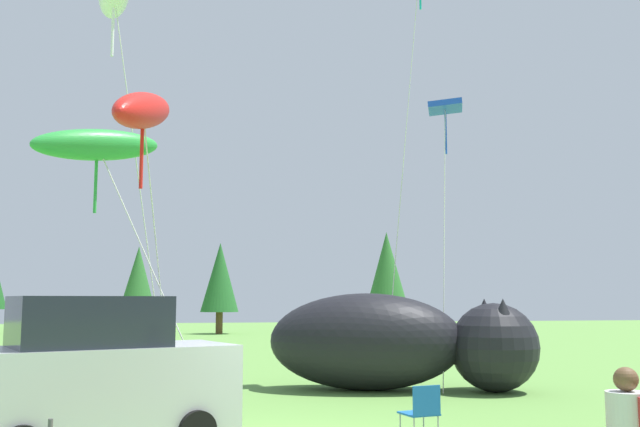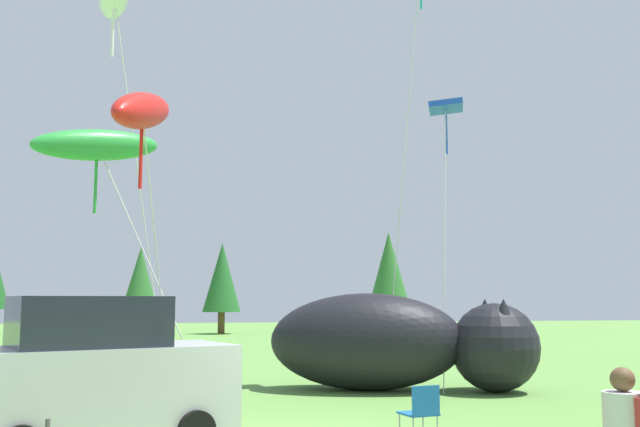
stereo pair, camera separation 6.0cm
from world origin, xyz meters
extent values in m
cube|color=#B7BCC1|center=(-3.21, 0.76, 0.89)|extent=(4.38, 3.09, 1.28)
cube|color=#1E232D|center=(-3.40, 0.69, 1.91)|extent=(2.64, 2.33, 0.77)
cylinder|color=black|center=(-2.36, 2.03, 0.29)|extent=(0.64, 0.44, 0.59)
cylinder|color=black|center=(-4.68, 1.17, 0.29)|extent=(0.64, 0.44, 0.59)
cube|color=#1959A5|center=(1.81, 0.40, 0.42)|extent=(0.62, 0.62, 0.03)
cube|color=#1959A5|center=(1.86, 0.15, 0.65)|extent=(0.49, 0.13, 0.47)
cylinder|color=#A5A5AD|center=(1.55, 0.57, 0.21)|extent=(0.02, 0.02, 0.42)
cylinder|color=#A5A5AD|center=(1.98, 0.66, 0.21)|extent=(0.02, 0.02, 0.42)
ellipsoid|color=black|center=(2.58, 6.70, 1.20)|extent=(5.38, 3.78, 2.41)
ellipsoid|color=white|center=(2.58, 6.70, 0.66)|extent=(3.52, 2.67, 1.08)
sphere|color=black|center=(5.59, 5.73, 1.08)|extent=(2.17, 2.17, 2.17)
cone|color=black|center=(5.59, 6.27, 1.95)|extent=(0.61, 0.61, 0.65)
cone|color=black|center=(5.59, 5.19, 1.95)|extent=(0.61, 0.61, 0.65)
sphere|color=brown|center=(1.86, -5.12, 1.55)|extent=(0.21, 0.21, 0.21)
cylinder|color=silver|center=(-2.40, 2.07, 2.67)|extent=(0.62, 2.43, 5.35)
ellipsoid|color=red|center=(-2.69, 0.87, 5.34)|extent=(1.25, 2.82, 1.40)
cylinder|color=red|center=(-2.69, 0.87, 4.64)|extent=(0.06, 0.06, 1.20)
cylinder|color=silver|center=(-2.83, 3.79, 4.18)|extent=(1.32, 0.89, 8.37)
cylinder|color=white|center=(-3.47, 3.36, 7.67)|extent=(0.06, 0.06, 1.20)
cylinder|color=silver|center=(3.85, 7.42, 5.85)|extent=(1.22, 0.13, 11.69)
cylinder|color=silver|center=(4.57, 6.34, 3.72)|extent=(0.70, 1.23, 7.44)
cube|color=blue|center=(4.91, 6.94, 7.44)|extent=(1.18, 1.17, 0.25)
cylinder|color=blue|center=(4.91, 6.94, 6.74)|extent=(0.06, 0.06, 1.20)
cylinder|color=silver|center=(-2.45, 2.56, 2.58)|extent=(2.41, 0.71, 5.17)
ellipsoid|color=green|center=(-3.63, 2.90, 5.16)|extent=(2.49, 1.89, 1.06)
cylinder|color=green|center=(-3.63, 2.90, 4.46)|extent=(0.06, 0.06, 1.20)
cylinder|color=brown|center=(12.80, 39.71, 0.86)|extent=(0.55, 0.55, 1.72)
cone|color=#2D6B2D|center=(12.80, 39.71, 4.47)|extent=(3.02, 3.02, 5.50)
cylinder|color=brown|center=(0.49, 37.09, 0.72)|extent=(0.46, 0.46, 1.43)
cone|color=#236028|center=(0.49, 37.09, 3.73)|extent=(2.52, 2.52, 4.59)
cylinder|color=brown|center=(-4.85, 37.82, 0.69)|extent=(0.44, 0.44, 1.37)
cone|color=#2D6B2D|center=(-4.85, 37.82, 3.57)|extent=(2.42, 2.42, 4.39)
camera|label=1|loc=(-2.00, -10.88, 2.25)|focal=40.00mm
camera|label=2|loc=(-1.94, -10.90, 2.25)|focal=40.00mm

